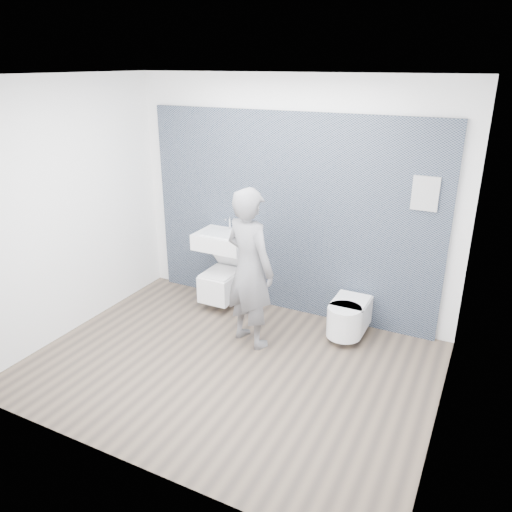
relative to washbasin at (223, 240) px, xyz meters
The scene contains 8 objects.
ground 1.66m from the washbasin, 57.84° to the right, with size 4.00×4.00×0.00m, color brown.
room_shell 1.66m from the washbasin, 57.84° to the right, with size 4.00×4.00×4.00m.
tile_wall 1.18m from the washbasin, 19.76° to the left, with size 3.60×0.06×2.40m, color black.
washbasin is the anchor object (origin of this frame).
toilet_square 0.56m from the washbasin, 90.00° to the right, with size 0.39×0.57×0.69m.
toilet_rounded 1.76m from the washbasin, ahead, with size 0.39×0.66×0.35m.
info_placard 2.43m from the washbasin, ahead, with size 0.27×0.03×0.35m, color white.
visitor 0.97m from the washbasin, 43.05° to the right, with size 0.64×0.42×1.75m, color slate.
Camera 1 is at (2.18, -3.76, 2.91)m, focal length 35.00 mm.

